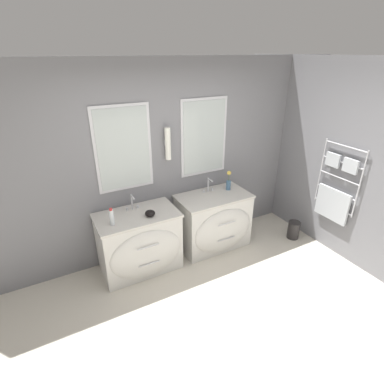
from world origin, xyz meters
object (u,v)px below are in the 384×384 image
vanity_left (140,243)px  flower_vase (229,182)px  toiletry_bottle (112,217)px  vanity_right (214,221)px  waste_bin (294,229)px  amenity_bowl (150,213)px

vanity_left → flower_vase: bearing=4.4°
toiletry_bottle → vanity_left: bearing=10.4°
flower_vase → vanity_right: bearing=-159.4°
flower_vase → waste_bin: size_ratio=1.04×
vanity_right → flower_vase: flower_vase is taller
amenity_bowl → waste_bin: bearing=-8.8°
toiletry_bottle → vanity_right: bearing=2.3°
amenity_bowl → flower_vase: (1.28, 0.19, 0.08)m
amenity_bowl → waste_bin: (2.19, -0.34, -0.70)m
vanity_right → amenity_bowl: bearing=-175.6°
flower_vase → waste_bin: (0.90, -0.52, -0.79)m
vanity_left → vanity_right: size_ratio=1.00×
waste_bin → flower_vase: bearing=149.8°
vanity_right → flower_vase: bearing=20.6°
toiletry_bottle → amenity_bowl: toiletry_bottle is taller
toiletry_bottle → amenity_bowl: bearing=-2.1°
toiletry_bottle → waste_bin: bearing=-7.6°
vanity_right → waste_bin: vanity_right is taller
vanity_left → vanity_right: same height
toiletry_bottle → flower_vase: (1.74, 0.17, 0.02)m
vanity_right → toiletry_bottle: 1.53m
amenity_bowl → waste_bin: 2.32m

